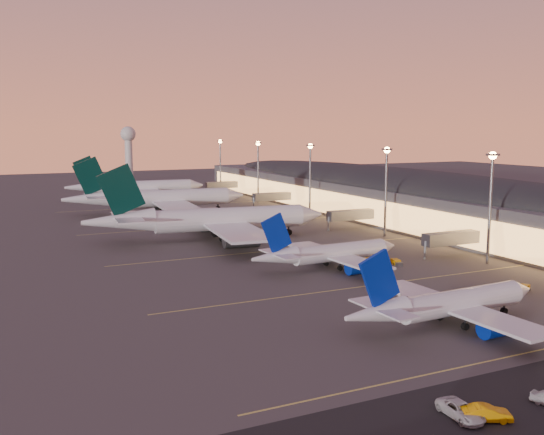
% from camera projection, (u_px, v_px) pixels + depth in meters
% --- Properties ---
extents(ground, '(700.00, 700.00, 0.00)m').
position_uv_depth(ground, '(357.00, 280.00, 125.28)').
color(ground, '#3D3B39').
extents(airliner_narrow_south, '(38.29, 34.18, 13.69)m').
position_uv_depth(airliner_narrow_south, '(446.00, 305.00, 95.42)').
color(airliner_narrow_south, silver).
rests_on(airliner_narrow_south, ground).
extents(airliner_narrow_north, '(37.77, 33.75, 13.50)m').
position_uv_depth(airliner_narrow_north, '(328.00, 254.00, 134.75)').
color(airliner_narrow_north, silver).
rests_on(airliner_narrow_north, ground).
extents(airliner_wide_near, '(68.76, 63.01, 21.99)m').
position_uv_depth(airliner_wide_near, '(210.00, 220.00, 169.63)').
color(airliner_wide_near, silver).
rests_on(airliner_wide_near, ground).
extents(airliner_wide_mid, '(66.90, 61.15, 21.40)m').
position_uv_depth(airliner_wide_mid, '(157.00, 199.00, 222.82)').
color(airliner_wide_mid, silver).
rests_on(airliner_wide_mid, ground).
extents(airliner_wide_far, '(61.23, 56.01, 19.58)m').
position_uv_depth(airliner_wide_far, '(137.00, 187.00, 271.00)').
color(airliner_wide_far, silver).
rests_on(airliner_wide_far, ground).
extents(terminal_building, '(56.35, 255.00, 17.46)m').
position_uv_depth(terminal_building, '(391.00, 192.00, 215.05)').
color(terminal_building, '#4C4C51').
rests_on(terminal_building, ground).
extents(light_masts, '(2.20, 217.20, 25.90)m').
position_uv_depth(light_masts, '(340.00, 171.00, 196.11)').
color(light_masts, slate).
rests_on(light_masts, ground).
extents(radar_tower, '(9.00, 9.00, 32.50)m').
position_uv_depth(radar_tower, '(128.00, 144.00, 358.64)').
color(radar_tower, silver).
rests_on(radar_tower, ground).
extents(lane_markings, '(90.00, 180.36, 0.00)m').
position_uv_depth(lane_markings, '(273.00, 246.00, 161.01)').
color(lane_markings, '#D8C659').
rests_on(lane_markings, ground).
extents(baggage_tug_b, '(4.28, 3.28, 1.20)m').
position_uv_depth(baggage_tug_b, '(523.00, 289.00, 116.03)').
color(baggage_tug_b, orange).
rests_on(baggage_tug_b, ground).
extents(baggage_tug_c, '(3.91, 1.99, 1.12)m').
position_uv_depth(baggage_tug_c, '(364.00, 260.00, 142.38)').
color(baggage_tug_c, orange).
rests_on(baggage_tug_c, ground).
extents(baggage_tug_d, '(2.40, 4.10, 1.15)m').
position_uv_depth(baggage_tug_d, '(396.00, 262.00, 139.35)').
color(baggage_tug_d, orange).
rests_on(baggage_tug_d, ground).
extents(service_van_a, '(3.16, 6.20, 1.68)m').
position_uv_depth(service_van_a, '(461.00, 410.00, 65.42)').
color(service_van_a, silver).
rests_on(service_van_a, ground).
extents(service_van_f, '(5.54, 3.98, 1.74)m').
position_uv_depth(service_van_f, '(487.00, 413.00, 64.66)').
color(service_van_f, orange).
rests_on(service_van_f, ground).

